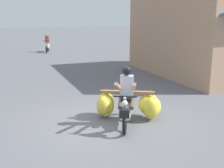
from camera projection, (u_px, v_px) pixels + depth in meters
The scene contains 4 objects.
ground_plane at pixel (106, 123), 7.72m from camera, with size 120.00×120.00×0.00m, color slate.
motorbike_main_loaded at pixel (130, 104), 7.83m from camera, with size 1.80×2.00×1.58m.
motorbike_distant_ahead_left at pixel (47, 45), 22.06m from camera, with size 0.65×1.58×1.40m.
shopfront_building at pixel (196, 33), 13.67m from camera, with size 3.78×7.30×4.02m.
Camera 1 is at (-2.55, -6.79, 2.87)m, focal length 45.55 mm.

